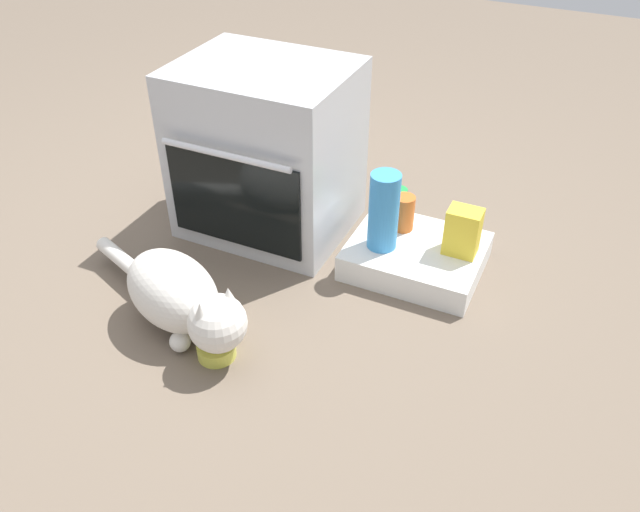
{
  "coord_description": "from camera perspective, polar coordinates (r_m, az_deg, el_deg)",
  "views": [
    {
      "loc": [
        1.14,
        -1.61,
        1.52
      ],
      "look_at": [
        0.43,
        -0.08,
        0.25
      ],
      "focal_mm": 36.4,
      "sensor_mm": 36.0,
      "label": 1
    }
  ],
  "objects": [
    {
      "name": "cat",
      "position": [
        2.17,
        -12.1,
        -3.54
      ],
      "size": [
        0.79,
        0.39,
        0.27
      ],
      "rotation": [
        0.0,
        0.0,
        -0.37
      ],
      "color": "silver",
      "rests_on": "ground"
    },
    {
      "name": "soda_can",
      "position": [
        2.56,
        6.89,
        4.7
      ],
      "size": [
        0.07,
        0.07,
        0.12
      ],
      "primitive_type": "cylinder",
      "color": "green",
      "rests_on": "pantry_cabinet"
    },
    {
      "name": "water_bottle",
      "position": [
        2.34,
        5.63,
        3.93
      ],
      "size": [
        0.11,
        0.11,
        0.3
      ],
      "primitive_type": "cylinder",
      "color": "#388CD1",
      "rests_on": "pantry_cabinet"
    },
    {
      "name": "pantry_cabinet",
      "position": [
        2.47,
        8.41,
        -0.02
      ],
      "size": [
        0.49,
        0.41,
        0.1
      ],
      "primitive_type": "cube",
      "color": "white",
      "rests_on": "ground"
    },
    {
      "name": "oven",
      "position": [
        2.55,
        -4.66,
        9.17
      ],
      "size": [
        0.64,
        0.56,
        0.68
      ],
      "color": "#B7BABF",
      "rests_on": "ground"
    },
    {
      "name": "sauce_jar",
      "position": [
        2.49,
        7.38,
        3.79
      ],
      "size": [
        0.08,
        0.08,
        0.14
      ],
      "primitive_type": "cylinder",
      "color": "#D16023",
      "rests_on": "pantry_cabinet"
    },
    {
      "name": "snack_bag",
      "position": [
        2.38,
        12.44,
        2.11
      ],
      "size": [
        0.12,
        0.09,
        0.18
      ],
      "primitive_type": "cube",
      "color": "yellow",
      "rests_on": "pantry_cabinet"
    },
    {
      "name": "food_bowl",
      "position": [
        2.13,
        -9.1,
        -8.05
      ],
      "size": [
        0.13,
        0.13,
        0.08
      ],
      "color": "#D1D14C",
      "rests_on": "ground"
    },
    {
      "name": "ground",
      "position": [
        2.49,
        -8.15,
        -1.17
      ],
      "size": [
        8.0,
        8.0,
        0.0
      ],
      "primitive_type": "plane",
      "color": "#6B5B4C"
    }
  ]
}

